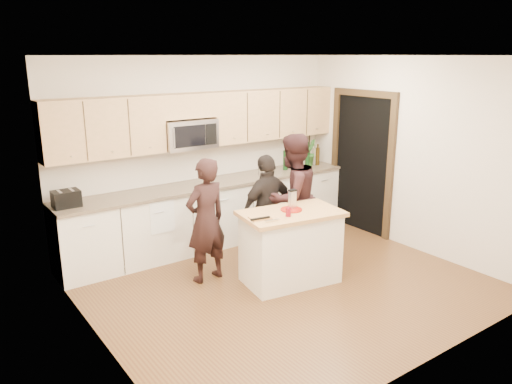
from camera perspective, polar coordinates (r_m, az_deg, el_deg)
floor at (r=6.21m, az=3.36°, el=-10.44°), size 4.50×4.50×0.00m
room_shell at (r=5.68m, az=3.63°, el=5.47°), size 4.52×4.02×2.71m
back_cabinetry at (r=7.33m, az=-4.90°, el=-2.39°), size 4.50×0.66×0.94m
upper_cabinetry at (r=7.18m, az=-5.52°, el=8.43°), size 4.50×0.33×0.75m
microwave at (r=7.01m, az=-7.76°, el=6.60°), size 0.76×0.41×0.40m
doorway at (r=7.94m, az=12.01°, el=3.83°), size 0.06×1.25×2.20m
framed_picture at (r=8.49m, az=5.36°, el=5.68°), size 0.30×0.03×0.38m
dish_towel at (r=6.66m, az=-11.16°, el=-1.52°), size 0.34×0.60×0.48m
island at (r=6.12m, az=3.96°, el=-6.24°), size 1.30×0.88×0.90m
red_plate at (r=6.02m, az=4.05°, el=-2.02°), size 0.26×0.26×0.02m
box_grater at (r=6.04m, az=4.18°, el=-0.73°), size 0.10×0.07×0.23m
drink_glass at (r=5.78m, az=3.72°, el=-2.30°), size 0.06×0.06×0.10m
cutting_board at (r=5.71m, az=0.47°, el=-2.96°), size 0.26×0.20×0.02m
tongs at (r=5.62m, az=0.49°, el=-3.03°), size 0.24×0.06×0.02m
knife at (r=5.59m, az=1.85°, el=-3.22°), size 0.18×0.05×0.01m
toaster at (r=6.40m, az=-20.87°, el=-0.72°), size 0.31×0.23×0.20m
bottle_cluster at (r=8.18m, az=5.59°, el=4.09°), size 0.75×0.32×0.38m
orchid at (r=8.26m, az=6.12°, el=4.51°), size 0.30×0.28×0.43m
woman_left at (r=6.07m, az=-5.74°, el=-3.25°), size 0.60×0.43×1.54m
woman_center at (r=6.67m, az=4.13°, el=-0.69°), size 0.92×0.76×1.72m
woman_right at (r=6.58m, az=1.32°, el=-2.02°), size 0.89×0.43×1.47m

